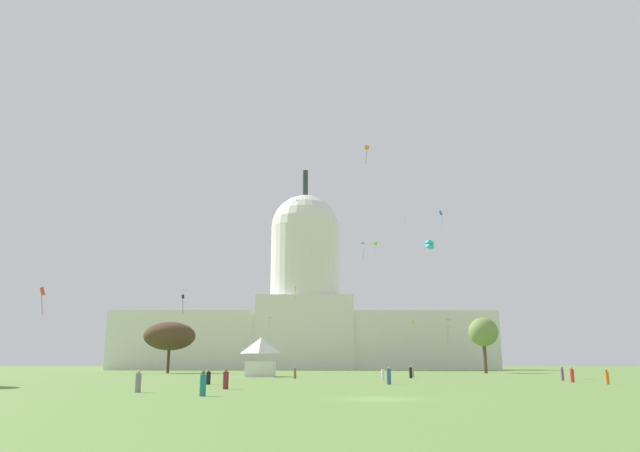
{
  "coord_description": "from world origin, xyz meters",
  "views": [
    {
      "loc": [
        -4.4,
        -37.62,
        2.1
      ],
      "look_at": [
        -1.45,
        106.1,
        34.86
      ],
      "focal_mm": 33.83,
      "sensor_mm": 36.0,
      "label": 1
    }
  ],
  "objects_px": {
    "person_purple_edge_west": "(562,374)",
    "kite_lime_mid": "(376,245)",
    "person_black_mid_center": "(411,372)",
    "kite_magenta_low": "(270,319)",
    "person_maroon_front_center": "(226,380)",
    "person_white_back_left": "(383,374)",
    "kite_violet_low": "(446,323)",
    "capitol_building": "(305,314)",
    "kite_red_low": "(42,294)",
    "person_red_near_tree_west": "(572,375)",
    "kite_gold_low": "(413,323)",
    "tree_east_mid": "(483,332)",
    "person_grey_back_center": "(138,382)",
    "kite_pink_mid": "(403,212)",
    "person_denim_lawn_far_right": "(389,376)",
    "person_tan_mid_left": "(413,373)",
    "kite_yellow_mid": "(295,290)",
    "kite_violet_low_b": "(185,291)",
    "kite_orange_high": "(367,149)",
    "person_black_back_right": "(208,378)",
    "person_teal_front_right": "(203,384)",
    "tree_west_mid": "(170,336)",
    "kite_cyan_mid": "(430,245)",
    "kite_blue_mid": "(441,215)",
    "person_olive_lawn_far_left": "(295,373)",
    "kite_black_low": "(183,299)",
    "person_orange_front_left": "(607,378)",
    "kite_green_high": "(299,202)",
    "kite_turquoise_mid": "(361,246)"
  },
  "relations": [
    {
      "from": "person_black_back_right",
      "to": "kite_pink_mid",
      "type": "height_order",
      "value": "kite_pink_mid"
    },
    {
      "from": "person_red_near_tree_west",
      "to": "kite_yellow_mid",
      "type": "xyz_separation_m",
      "value": [
        -33.23,
        107.16,
        22.29
      ]
    },
    {
      "from": "kite_orange_high",
      "to": "tree_west_mid",
      "type": "bearing_deg",
      "value": -178.52
    },
    {
      "from": "tree_west_mid",
      "to": "person_maroon_front_center",
      "type": "distance_m",
      "value": 83.57
    },
    {
      "from": "tree_west_mid",
      "to": "kite_cyan_mid",
      "type": "xyz_separation_m",
      "value": [
        48.75,
        -38.77,
        12.59
      ]
    },
    {
      "from": "kite_yellow_mid",
      "to": "kite_orange_high",
      "type": "height_order",
      "value": "kite_orange_high"
    },
    {
      "from": "person_black_back_right",
      "to": "kite_gold_low",
      "type": "distance_m",
      "value": 60.39
    },
    {
      "from": "kite_lime_mid",
      "to": "kite_violet_low",
      "type": "bearing_deg",
      "value": -64.76
    },
    {
      "from": "kite_violet_low",
      "to": "capitol_building",
      "type": "bearing_deg",
      "value": -166.24
    },
    {
      "from": "person_red_near_tree_west",
      "to": "kite_turquoise_mid",
      "type": "xyz_separation_m",
      "value": [
        -18.5,
        54.5,
        25.17
      ]
    },
    {
      "from": "kite_orange_high",
      "to": "tree_east_mid",
      "type": "bearing_deg",
      "value": 44.25
    },
    {
      "from": "tree_east_mid",
      "to": "person_tan_mid_left",
      "type": "xyz_separation_m",
      "value": [
        -21.72,
        -35.74,
        -7.92
      ]
    },
    {
      "from": "kite_yellow_mid",
      "to": "kite_cyan_mid",
      "type": "height_order",
      "value": "kite_yellow_mid"
    },
    {
      "from": "person_teal_front_right",
      "to": "kite_green_high",
      "type": "relative_size",
      "value": 1.05
    },
    {
      "from": "person_grey_back_center",
      "to": "kite_pink_mid",
      "type": "distance_m",
      "value": 90.47
    },
    {
      "from": "person_tan_mid_left",
      "to": "person_red_near_tree_west",
      "type": "bearing_deg",
      "value": -80.57
    },
    {
      "from": "person_orange_front_left",
      "to": "kite_yellow_mid",
      "type": "xyz_separation_m",
      "value": [
        -33.79,
        114.04,
        22.39
      ]
    },
    {
      "from": "kite_gold_low",
      "to": "kite_violet_low_b",
      "type": "xyz_separation_m",
      "value": [
        -45.9,
        13.55,
        7.39
      ]
    },
    {
      "from": "person_olive_lawn_far_left",
      "to": "kite_blue_mid",
      "type": "relative_size",
      "value": 0.55
    },
    {
      "from": "person_white_back_left",
      "to": "kite_pink_mid",
      "type": "xyz_separation_m",
      "value": [
        10.74,
        45.73,
        32.66
      ]
    },
    {
      "from": "person_maroon_front_center",
      "to": "person_white_back_left",
      "type": "distance_m",
      "value": 31.04
    },
    {
      "from": "kite_black_low",
      "to": "person_red_near_tree_west",
      "type": "bearing_deg",
      "value": -132.82
    },
    {
      "from": "tree_west_mid",
      "to": "kite_blue_mid",
      "type": "height_order",
      "value": "kite_blue_mid"
    },
    {
      "from": "kite_violet_low_b",
      "to": "kite_gold_low",
      "type": "bearing_deg",
      "value": -29.62
    },
    {
      "from": "person_maroon_front_center",
      "to": "person_black_back_right",
      "type": "distance_m",
      "value": 11.4
    },
    {
      "from": "kite_violet_low",
      "to": "kite_violet_low_b",
      "type": "xyz_separation_m",
      "value": [
        -53.93,
        5.91,
        6.92
      ]
    },
    {
      "from": "capitol_building",
      "to": "kite_yellow_mid",
      "type": "distance_m",
      "value": 22.78
    },
    {
      "from": "kite_red_low",
      "to": "person_black_back_right",
      "type": "bearing_deg",
      "value": -126.21
    },
    {
      "from": "person_white_back_left",
      "to": "person_red_near_tree_west",
      "type": "height_order",
      "value": "person_red_near_tree_west"
    },
    {
      "from": "person_grey_back_center",
      "to": "kite_orange_high",
      "type": "xyz_separation_m",
      "value": [
        24.58,
        72.62,
        44.78
      ]
    },
    {
      "from": "person_black_mid_center",
      "to": "kite_magenta_low",
      "type": "xyz_separation_m",
      "value": [
        -25.55,
        90.39,
        13.9
      ]
    },
    {
      "from": "person_maroon_front_center",
      "to": "person_grey_back_center",
      "type": "relative_size",
      "value": 1.0
    },
    {
      "from": "person_purple_edge_west",
      "to": "kite_violet_low_b",
      "type": "xyz_separation_m",
      "value": [
        -57.44,
        52.14,
        16.12
      ]
    },
    {
      "from": "person_black_mid_center",
      "to": "kite_cyan_mid",
      "type": "relative_size",
      "value": 1.23
    },
    {
      "from": "tree_west_mid",
      "to": "person_black_mid_center",
      "type": "relative_size",
      "value": 7.29
    },
    {
      "from": "tree_east_mid",
      "to": "person_purple_edge_west",
      "type": "height_order",
      "value": "tree_east_mid"
    },
    {
      "from": "person_white_back_left",
      "to": "kite_violet_low_b",
      "type": "relative_size",
      "value": 1.18
    },
    {
      "from": "person_red_near_tree_west",
      "to": "kite_gold_low",
      "type": "bearing_deg",
      "value": -53.91
    },
    {
      "from": "person_denim_lawn_far_right",
      "to": "person_teal_front_right",
      "type": "height_order",
      "value": "person_denim_lawn_far_right"
    },
    {
      "from": "person_purple_edge_west",
      "to": "kite_violet_low_b",
      "type": "relative_size",
      "value": 1.24
    },
    {
      "from": "kite_red_low",
      "to": "kite_magenta_low",
      "type": "distance_m",
      "value": 99.78
    },
    {
      "from": "person_denim_lawn_far_right",
      "to": "kite_pink_mid",
      "type": "height_order",
      "value": "kite_pink_mid"
    },
    {
      "from": "kite_black_low",
      "to": "kite_green_high",
      "type": "height_order",
      "value": "kite_green_high"
    },
    {
      "from": "capitol_building",
      "to": "kite_lime_mid",
      "type": "distance_m",
      "value": 52.16
    },
    {
      "from": "person_olive_lawn_far_left",
      "to": "kite_black_low",
      "type": "relative_size",
      "value": 0.42
    },
    {
      "from": "kite_violet_low",
      "to": "kite_lime_mid",
      "type": "height_order",
      "value": "kite_lime_mid"
    },
    {
      "from": "person_purple_edge_west",
      "to": "kite_lime_mid",
      "type": "xyz_separation_m",
      "value": [
        -14.05,
        75.5,
        30.91
      ]
    },
    {
      "from": "kite_red_low",
      "to": "kite_violet_low",
      "type": "bearing_deg",
      "value": -57.29
    },
    {
      "from": "person_tan_mid_left",
      "to": "kite_violet_low_b",
      "type": "relative_size",
      "value": 1.07
    },
    {
      "from": "person_denim_lawn_far_right",
      "to": "kite_cyan_mid",
      "type": "bearing_deg",
      "value": -138.84
    }
  ]
}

